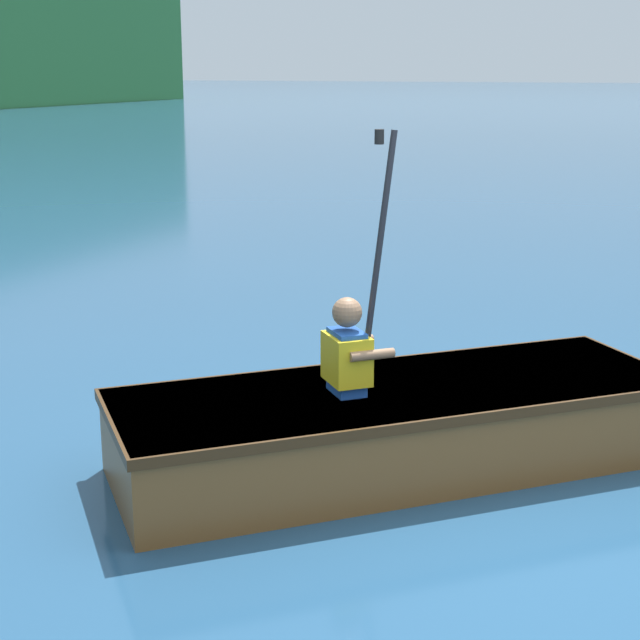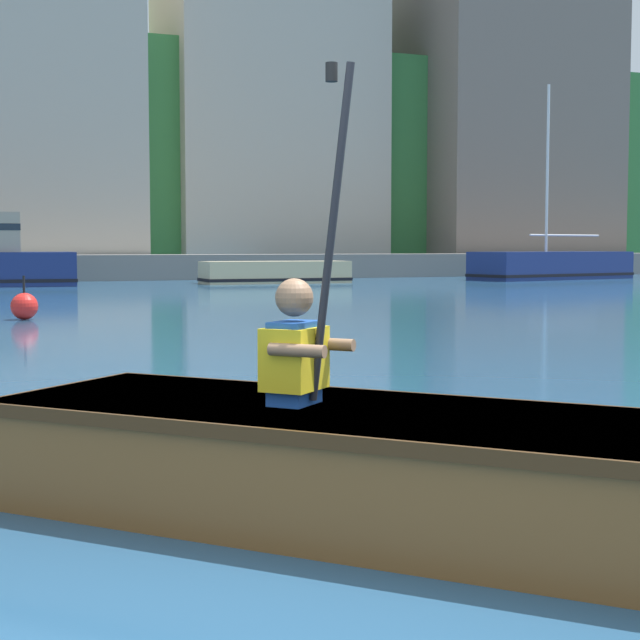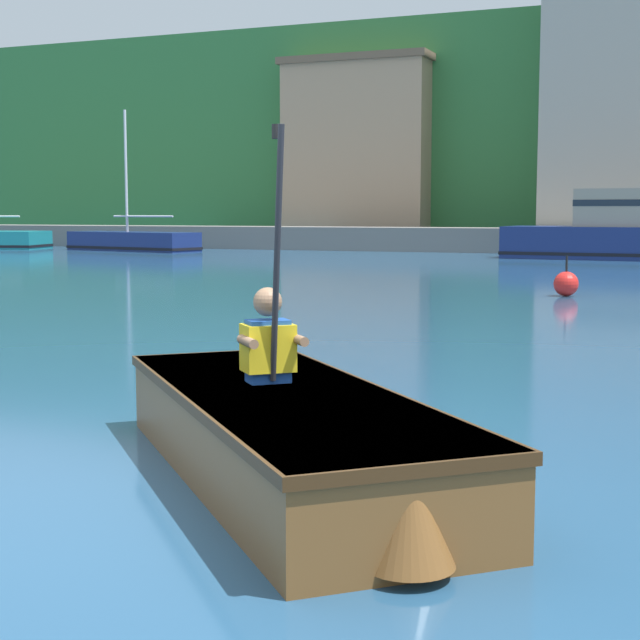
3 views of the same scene
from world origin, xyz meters
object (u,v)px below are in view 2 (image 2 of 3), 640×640
object	(u,v)px
person_paddler	(297,345)
moored_boat_dock_east_inner	(275,273)
channel_buoy	(24,306)
rowboat_foreground	(373,460)
moored_boat_dock_west_end	(552,266)

from	to	relation	value
person_paddler	moored_boat_dock_east_inner	bearing A→B (deg)	71.13
person_paddler	channel_buoy	xyz separation A→B (m)	(-0.09, 12.56, -0.54)
moored_boat_dock_east_inner	person_paddler	size ratio (longest dim) A/B	3.29
rowboat_foreground	channel_buoy	distance (m)	12.83
person_paddler	moored_boat_dock_west_end	bearing A→B (deg)	53.07
rowboat_foreground	person_paddler	xyz separation A→B (m)	(-0.25, 0.27, 0.48)
rowboat_foreground	channel_buoy	bearing A→B (deg)	91.50
moored_boat_dock_west_end	moored_boat_dock_east_inner	bearing A→B (deg)	178.99
moored_boat_dock_west_end	channel_buoy	bearing A→B (deg)	-145.51
rowboat_foreground	moored_boat_dock_east_inner	bearing A→B (deg)	71.78
moored_boat_dock_west_end	rowboat_foreground	distance (m)	32.72
moored_boat_dock_east_inner	person_paddler	world-z (taller)	person_paddler
moored_boat_dock_east_inner	channel_buoy	world-z (taller)	channel_buoy
moored_boat_dock_west_end	channel_buoy	world-z (taller)	moored_boat_dock_west_end
moored_boat_dock_west_end	rowboat_foreground	xyz separation A→B (m)	(-19.37, -26.37, -0.21)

